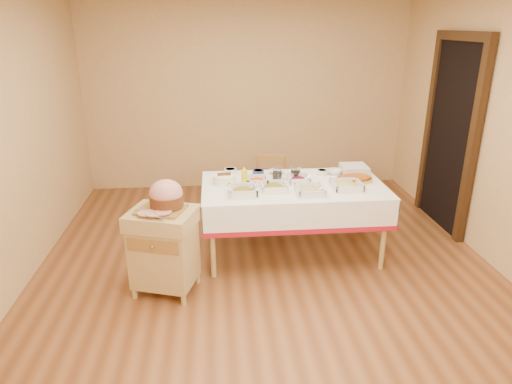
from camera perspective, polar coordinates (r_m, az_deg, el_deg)
room_shell at (r=4.10m, az=1.45°, el=6.56°), size 5.00×5.00×5.00m
doorway at (r=5.66m, az=23.20°, el=6.86°), size 0.09×1.10×2.20m
dining_table at (r=4.63m, az=4.62°, el=-0.93°), size 1.82×1.02×0.76m
butcher_cart at (r=4.10m, az=-11.43°, el=-6.68°), size 0.66×0.60×0.78m
dining_chair at (r=5.36m, az=1.60°, el=0.19°), size 0.46×0.44×0.83m
ham_on_board at (r=3.94m, az=-11.24°, el=-0.64°), size 0.40×0.39×0.27m
serving_dish_a at (r=4.28m, az=-1.62°, el=0.13°), size 0.27×0.26×0.11m
serving_dish_b at (r=4.40m, az=2.26°, el=0.64°), size 0.25×0.25×0.10m
serving_dish_c at (r=4.33m, az=6.77°, el=0.16°), size 0.26×0.26×0.10m
serving_dish_d at (r=4.52m, az=11.29°, el=0.81°), size 0.28×0.28×0.10m
serving_dish_e at (r=4.58m, az=0.16°, el=1.43°), size 0.22×0.21×0.10m
serving_dish_f at (r=4.63m, az=5.37°, el=1.58°), size 0.22×0.21×0.10m
small_bowl_left at (r=4.87m, az=-3.23°, el=2.61°), size 0.13×0.13×0.06m
small_bowl_mid at (r=4.85m, az=0.28°, el=2.50°), size 0.12×0.12×0.05m
small_bowl_right at (r=4.89m, az=8.26°, el=2.48°), size 0.11×0.11×0.06m
bowl_white_imported at (r=4.89m, az=2.57°, el=2.53°), size 0.20×0.20×0.04m
bowl_small_imported at (r=4.95m, az=9.78°, el=2.51°), size 0.18×0.18×0.05m
preserve_jar_left at (r=4.72m, az=2.67°, el=2.31°), size 0.10×0.10×0.13m
preserve_jar_right at (r=4.74m, az=4.95°, el=2.37°), size 0.10×0.10×0.13m
mustard_bottle at (r=4.53m, az=-1.47°, el=1.95°), size 0.06×0.06×0.19m
bread_basket at (r=4.60m, az=-3.99°, el=1.63°), size 0.22×0.22×0.10m
plate_stack at (r=4.98m, az=12.16°, el=2.75°), size 0.27×0.27×0.10m
brass_platter at (r=4.77m, az=12.20°, el=1.61°), size 0.37×0.26×0.05m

